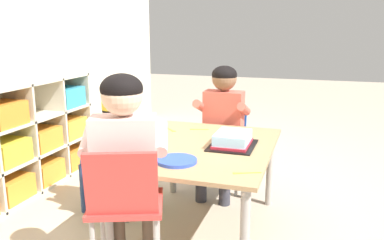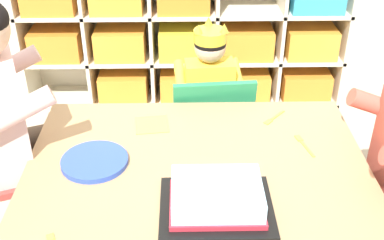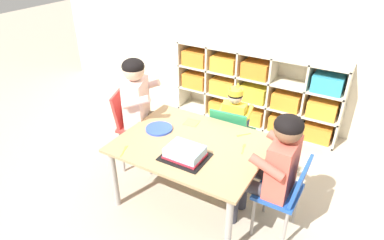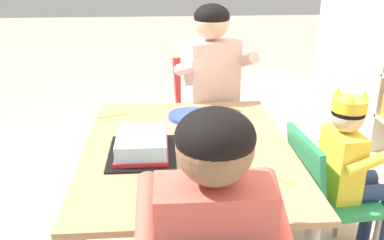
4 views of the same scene
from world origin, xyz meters
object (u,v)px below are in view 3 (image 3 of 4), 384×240
at_px(guest_at_table_side, 274,163).
at_px(fork_near_child_seat, 124,150).
at_px(paper_plate_stack, 159,129).
at_px(fork_near_cake_tray, 243,135).
at_px(fork_by_napkin, 243,148).
at_px(child_with_crown, 235,114).
at_px(classroom_chair_blue, 231,132).
at_px(classroom_chair_adult_side, 132,121).
at_px(activity_table, 192,150).
at_px(adult_helper_seated, 143,103).
at_px(classroom_chair_guest_side, 286,191).
at_px(birthday_cake_on_tray, 185,153).

bearing_deg(guest_at_table_side, fork_near_child_seat, -69.84).
distance_m(paper_plate_stack, fork_near_cake_tray, 0.69).
relative_size(guest_at_table_side, fork_by_napkin, 7.38).
bearing_deg(child_with_crown, classroom_chair_blue, 89.55).
bearing_deg(child_with_crown, classroom_chair_adult_side, 29.07).
bearing_deg(activity_table, fork_near_child_seat, -138.30).
relative_size(fork_by_napkin, fork_near_cake_tray, 1.31).
bearing_deg(child_with_crown, adult_helper_seated, 30.91).
xyz_separation_m(activity_table, guest_at_table_side, (0.65, 0.02, 0.10)).
distance_m(adult_helper_seated, fork_near_cake_tray, 0.92).
xyz_separation_m(classroom_chair_guest_side, fork_near_cake_tray, (-0.46, 0.29, 0.17)).
bearing_deg(activity_table, birthday_cake_on_tray, -75.19).
distance_m(adult_helper_seated, paper_plate_stack, 0.34).
relative_size(child_with_crown, fork_near_cake_tray, 8.01).
height_order(adult_helper_seated, fork_near_cake_tray, adult_helper_seated).
height_order(classroom_chair_blue, adult_helper_seated, adult_helper_seated).
bearing_deg(classroom_chair_adult_side, guest_at_table_side, -116.47).
distance_m(adult_helper_seated, birthday_cake_on_tray, 0.77).
bearing_deg(paper_plate_stack, birthday_cake_on_tray, -30.10).
bearing_deg(classroom_chair_guest_side, birthday_cake_on_tray, -72.91).
xyz_separation_m(classroom_chair_guest_side, guest_at_table_side, (-0.11, 0.00, 0.21)).
bearing_deg(fork_by_napkin, activity_table, -85.04).
distance_m(classroom_chair_adult_side, fork_near_cake_tray, 1.04).
xyz_separation_m(classroom_chair_adult_side, adult_helper_seated, (0.11, 0.04, 0.20)).
bearing_deg(fork_by_napkin, classroom_chair_adult_side, -105.47).
bearing_deg(adult_helper_seated, classroom_chair_guest_side, -118.29).
relative_size(classroom_chair_blue, fork_near_child_seat, 4.53).
relative_size(adult_helper_seated, paper_plate_stack, 4.90).
relative_size(child_with_crown, classroom_chair_guest_side, 1.24).
relative_size(classroom_chair_blue, classroom_chair_guest_side, 0.95).
bearing_deg(classroom_chair_guest_side, fork_near_cake_tray, -121.19).
distance_m(classroom_chair_adult_side, paper_plate_stack, 0.42).
relative_size(classroom_chair_adult_side, fork_near_child_seat, 5.47).
bearing_deg(paper_plate_stack, adult_helper_seated, 149.90).
height_order(birthday_cake_on_tray, fork_near_cake_tray, birthday_cake_on_tray).
xyz_separation_m(adult_helper_seated, fork_near_cake_tray, (0.91, 0.11, -0.11)).
relative_size(activity_table, birthday_cake_on_tray, 3.41).
height_order(classroom_chair_blue, fork_by_napkin, classroom_chair_blue).
bearing_deg(classroom_chair_adult_side, fork_near_cake_tray, -102.45).
bearing_deg(classroom_chair_adult_side, birthday_cake_on_tray, -134.81).
relative_size(paper_plate_stack, fork_near_child_seat, 1.58).
distance_m(classroom_chair_blue, classroom_chair_guest_side, 0.88).
distance_m(child_with_crown, classroom_chair_guest_side, 0.97).
height_order(classroom_chair_blue, fork_near_cake_tray, classroom_chair_blue).
xyz_separation_m(classroom_chair_blue, fork_near_child_seat, (-0.46, -0.92, 0.19)).
bearing_deg(birthday_cake_on_tray, paper_plate_stack, 149.90).
bearing_deg(classroom_chair_guest_side, fork_near_child_seat, -71.66).
xyz_separation_m(classroom_chair_blue, classroom_chair_guest_side, (0.68, -0.56, 0.02)).
bearing_deg(fork_near_cake_tray, classroom_chair_blue, 81.06).
distance_m(fork_near_child_seat, fork_by_napkin, 0.90).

